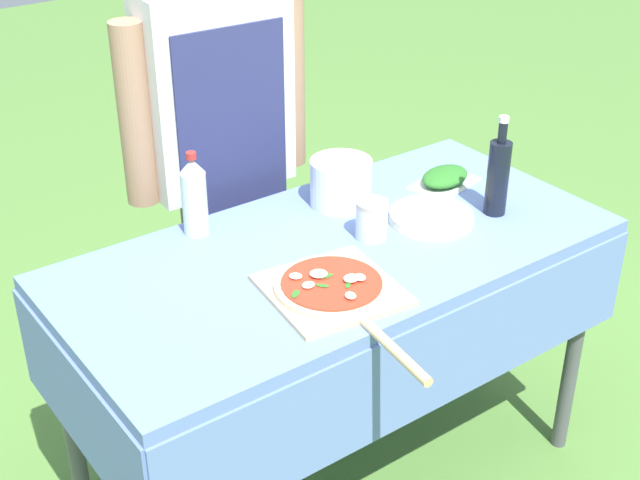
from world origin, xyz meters
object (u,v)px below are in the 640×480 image
at_px(pizza_on_peel, 335,290).
at_px(oil_bottle, 498,176).
at_px(mixing_tub, 341,182).
at_px(sauce_jar, 372,222).
at_px(person_cook, 219,139).
at_px(prep_table, 337,279).
at_px(water_bottle, 194,196).
at_px(plate_stack, 431,217).
at_px(herb_container, 445,178).

xyz_separation_m(pizza_on_peel, oil_bottle, (0.62, 0.08, 0.10)).
bearing_deg(oil_bottle, pizza_on_peel, -172.95).
relative_size(pizza_on_peel, mixing_tub, 3.25).
bearing_deg(sauce_jar, person_cook, 102.20).
distance_m(prep_table, mixing_tub, 0.30).
bearing_deg(person_cook, mixing_tub, 118.97).
relative_size(person_cook, water_bottle, 6.76).
xyz_separation_m(water_bottle, plate_stack, (0.55, -0.32, -0.10)).
bearing_deg(person_cook, plate_stack, 120.62).
xyz_separation_m(mixing_tub, plate_stack, (0.13, -0.23, -0.05)).
bearing_deg(mixing_tub, oil_bottle, -43.72).
relative_size(prep_table, person_cook, 0.94).
xyz_separation_m(plate_stack, sauce_jar, (-0.19, 0.03, 0.03)).
bearing_deg(mixing_tub, water_bottle, 167.81).
relative_size(person_cook, mixing_tub, 9.05).
bearing_deg(oil_bottle, prep_table, 167.60).
height_order(pizza_on_peel, sauce_jar, sauce_jar).
bearing_deg(pizza_on_peel, sauce_jar, 41.47).
bearing_deg(prep_table, pizza_on_peel, -128.90).
relative_size(prep_table, herb_container, 6.55).
height_order(herb_container, sauce_jar, sauce_jar).
relative_size(person_cook, plate_stack, 6.79).
bearing_deg(pizza_on_peel, plate_stack, 25.16).
height_order(prep_table, water_bottle, water_bottle).
height_order(prep_table, herb_container, herb_container).
height_order(water_bottle, mixing_tub, water_bottle).
height_order(water_bottle, sauce_jar, water_bottle).
xyz_separation_m(pizza_on_peel, water_bottle, (-0.11, 0.46, 0.10)).
bearing_deg(person_cook, herb_container, 141.10).
bearing_deg(herb_container, pizza_on_peel, -155.16).
distance_m(water_bottle, herb_container, 0.77).
bearing_deg(pizza_on_peel, oil_bottle, 14.31).
xyz_separation_m(person_cook, plate_stack, (0.31, -0.60, -0.10)).
height_order(water_bottle, plate_stack, water_bottle).
bearing_deg(sauce_jar, prep_table, 174.21).
distance_m(prep_table, person_cook, 0.60).
height_order(prep_table, oil_bottle, oil_bottle).
distance_m(water_bottle, plate_stack, 0.65).
bearing_deg(pizza_on_peel, mixing_tub, 58.25).
bearing_deg(herb_container, plate_stack, -141.78).
height_order(pizza_on_peel, water_bottle, water_bottle).
height_order(pizza_on_peel, oil_bottle, oil_bottle).
relative_size(prep_table, pizza_on_peel, 2.61).
relative_size(pizza_on_peel, sauce_jar, 5.37).
xyz_separation_m(herb_container, mixing_tub, (-0.32, 0.08, 0.04)).
relative_size(mixing_tub, plate_stack, 0.75).
height_order(prep_table, plate_stack, plate_stack).
distance_m(mixing_tub, sauce_jar, 0.21).
height_order(herb_container, mixing_tub, mixing_tub).
bearing_deg(herb_container, person_cook, 138.06).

